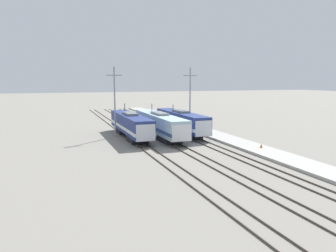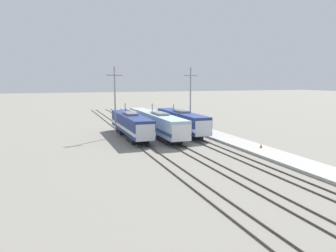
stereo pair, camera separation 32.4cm
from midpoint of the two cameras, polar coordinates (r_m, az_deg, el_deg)
name	(u,v)px [view 1 (the left image)]	position (r m, az deg, el deg)	size (l,w,h in m)	color
ground_plane	(178,146)	(45.13, 1.51, -3.59)	(400.00, 400.00, 0.00)	gray
rail_pair_far_left	(147,148)	(43.73, -3.96, -3.88)	(1.51, 120.00, 0.15)	#4C4238
rail_pair_center	(178,146)	(45.11, 1.51, -3.49)	(1.51, 120.00, 0.15)	#4C4238
rail_pair_far_right	(207,144)	(46.89, 6.61, -3.10)	(1.51, 120.00, 0.15)	#4C4238
locomotive_far_left	(131,125)	(51.77, -6.63, 0.18)	(2.94, 17.90, 5.16)	black
locomotive_center	(161,125)	(51.69, -1.47, 0.23)	(3.02, 18.88, 5.09)	#232326
locomotive_far_right	(182,122)	(55.10, 2.29, 0.73)	(2.89, 17.56, 4.71)	black
catenary_tower_left	(115,100)	(52.62, -9.44, 4.51)	(2.47, 0.24, 11.15)	gray
catenary_tower_right	(190,98)	(56.41, 3.70, 4.83)	(2.47, 0.24, 11.15)	gray
platform	(234,141)	(48.96, 11.25, -2.63)	(4.00, 120.00, 0.32)	#A8A59E
traffic_cone	(261,146)	(44.42, 15.73, -3.31)	(0.38, 0.38, 0.53)	orange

